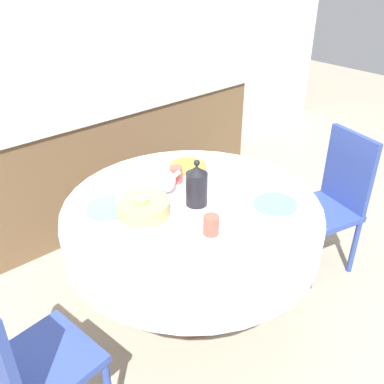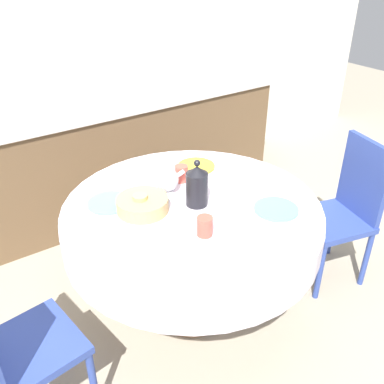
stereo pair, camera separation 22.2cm
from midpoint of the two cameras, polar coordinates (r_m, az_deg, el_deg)
name	(u,v)px [view 1 (the left image)]	position (r m, az deg, el deg)	size (l,w,h in m)	color
ground_plane	(192,310)	(2.75, -2.40, -15.50)	(12.00, 12.00, 0.00)	#9E937F
wall_back	(35,48)	(3.52, -21.98, 17.36)	(7.00, 0.05, 2.60)	silver
kitchen_counter	(73,166)	(3.49, -17.34, 3.33)	(3.24, 0.64, 0.93)	brown
dining_table	(192,224)	(2.33, -2.73, -4.38)	(1.38, 1.38, 0.77)	olive
chair_left	(332,198)	(2.91, 16.17, -0.79)	(0.48, 0.48, 0.96)	#2D428E
chair_right	(22,361)	(2.00, -24.91, -19.86)	(0.45, 0.45, 0.96)	#2D428E
plate_near_left	(191,257)	(1.90, -3.52, -8.75)	(0.23, 0.23, 0.01)	white
cup_near_left	(211,225)	(2.02, -0.59, -4.54)	(0.08, 0.08, 0.10)	#CC4C3D
plate_near_right	(275,204)	(2.28, 8.31, -1.66)	(0.23, 0.23, 0.01)	#60BCB7
cup_near_right	(239,188)	(2.32, 3.53, 0.46)	(0.08, 0.08, 0.10)	white
plate_far_left	(108,208)	(2.29, -13.90, -2.16)	(0.23, 0.23, 0.01)	#60BCB7
cup_far_left	(142,206)	(2.19, -9.65, -2.01)	(0.08, 0.08, 0.10)	#DBB766
plate_far_right	(188,166)	(2.64, -2.95, 3.39)	(0.23, 0.23, 0.01)	yellow
cup_far_right	(176,174)	(2.46, -4.71, 2.31)	(0.08, 0.08, 0.10)	#CC4C3D
coffee_carafe	(197,186)	(2.21, -2.25, 0.78)	(0.12, 0.12, 0.26)	black
teapot	(164,181)	(2.34, -6.46, 1.36)	(0.18, 0.13, 0.17)	white
bread_basket	(143,207)	(2.20, -9.37, -2.14)	(0.27, 0.27, 0.07)	tan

